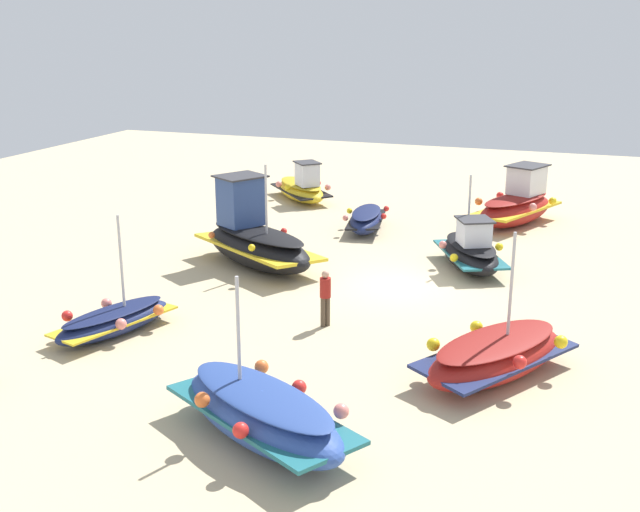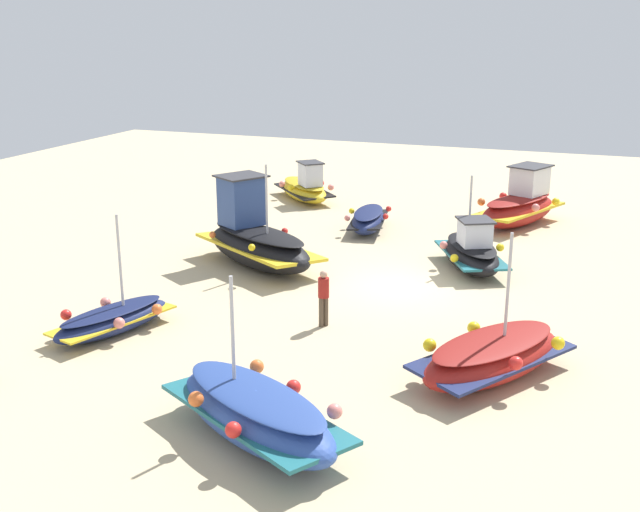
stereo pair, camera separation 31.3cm
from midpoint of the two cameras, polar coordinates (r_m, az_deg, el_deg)
The scene contains 10 objects.
ground_plane at distance 26.02m, azimuth 5.36°, elevation -2.16°, with size 59.71×59.71×0.00m, color #C6B289.
fishing_boat_0 at distance 16.58m, azimuth -4.81°, elevation -11.36°, with size 3.88×5.04×3.47m.
fishing_boat_1 at distance 22.67m, azimuth -15.18°, elevation -4.55°, with size 3.95×2.37×3.38m.
fishing_boat_2 at distance 27.96m, azimuth 10.63°, elevation 0.33°, with size 4.17×3.21×3.28m.
fishing_boat_3 at distance 34.53m, azimuth 13.93°, elevation 3.65°, with size 5.28×3.67×2.52m.
fishing_boat_4 at distance 27.80m, azimuth -5.03°, elevation 1.16°, with size 4.63×5.74×3.83m.
fishing_boat_5 at distance 32.64m, azimuth 3.12°, elevation 2.68°, with size 3.74×1.95×0.91m.
fishing_boat_6 at distance 19.75m, azimuth 12.29°, elevation -7.10°, with size 4.84×3.88×3.67m.
fishing_boat_7 at distance 38.12m, azimuth -1.59°, elevation 4.99°, with size 4.25×4.13×2.03m.
person_walking at distance 22.22m, azimuth -0.01°, elevation -2.81°, with size 0.32×0.32×1.68m.
Camera 1 is at (23.91, 5.86, 8.45)m, focal length 43.84 mm.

